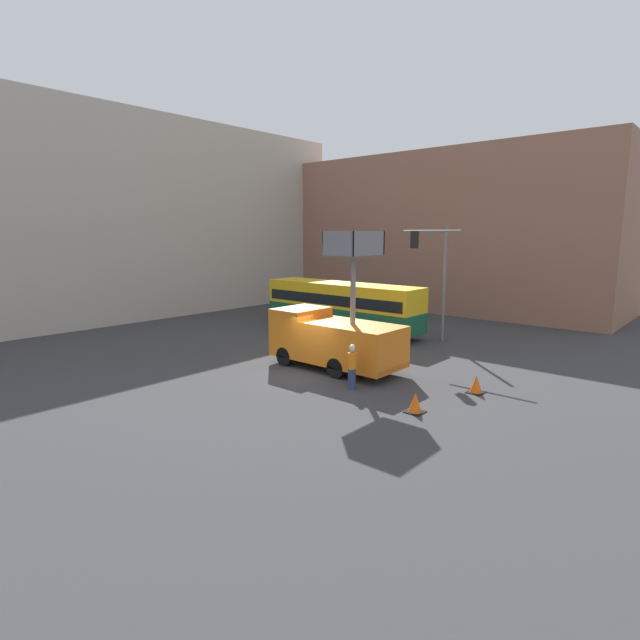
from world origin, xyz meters
The scene contains 10 objects.
ground_plane centered at (0.00, 0.00, 0.00)m, with size 120.00×120.00×0.00m, color #38383A.
building_backdrop_far centered at (0.00, 23.37, 7.46)m, with size 44.00×10.00×14.92m.
building_backdrop_side centered at (24.18, 5.66, 6.39)m, with size 10.00×28.00×12.78m.
utility_truck centered at (1.44, -0.23, 1.53)m, with size 2.58×6.45×6.44m.
city_bus centered at (8.74, 5.13, 1.86)m, with size 2.49×11.06×3.18m.
traffic_light_pole centered at (9.28, -1.11, 4.54)m, with size 3.77×3.52×6.75m.
road_worker_near_truck centered at (-0.47, -2.76, 0.94)m, with size 0.38×0.38×1.87m.
road_worker_directing centered at (4.49, 1.61, 0.91)m, with size 0.38×0.38×1.82m.
traffic_cone_near_truck centered at (-1.18, -6.17, 0.34)m, with size 0.64×0.64×0.73m.
traffic_cone_mid_road centered at (2.39, -6.86, 0.34)m, with size 0.64×0.64×0.73m.
Camera 1 is at (-16.26, -14.84, 6.34)m, focal length 28.00 mm.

